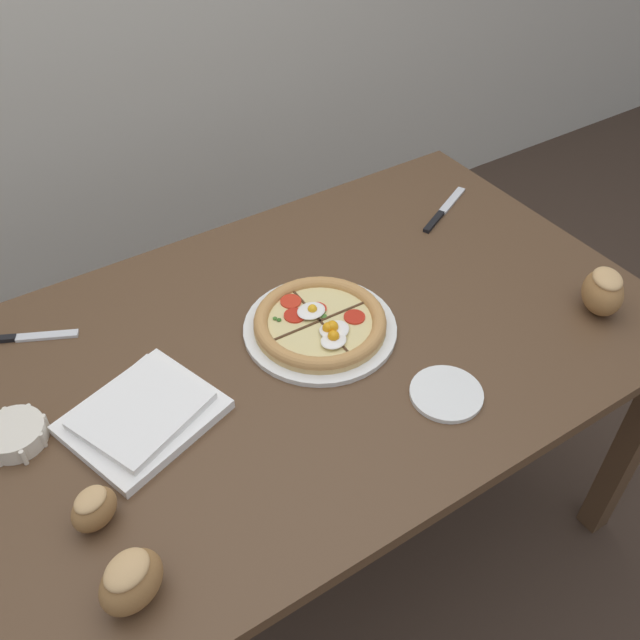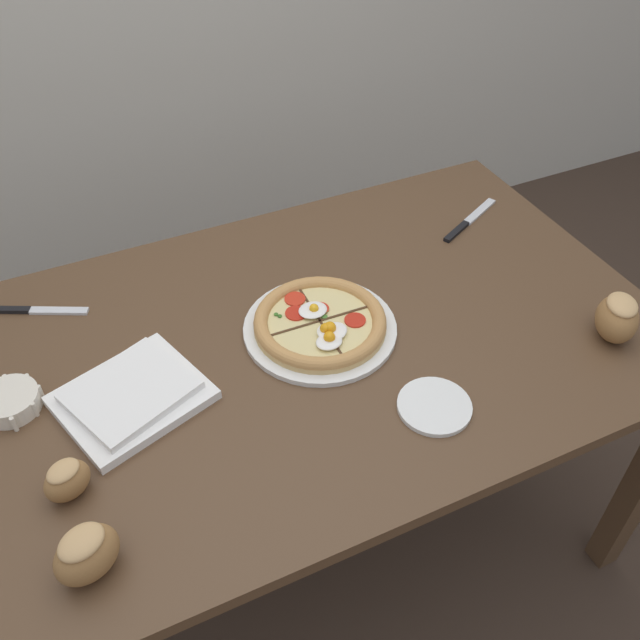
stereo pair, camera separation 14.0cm
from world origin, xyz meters
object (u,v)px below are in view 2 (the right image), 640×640
Objects in this scene: bread_piece_near at (67,480)px; knife_main at (469,220)px; napkin_folded at (132,395)px; bread_piece_mid at (86,553)px; knife_spare at (37,310)px; ramekin_bowl at (10,401)px; side_saucer at (434,406)px; pizza at (320,324)px; bread_piece_far at (617,317)px; dining_table at (303,369)px.

bread_piece_near is 0.45× the size of knife_main.
napkin_folded is 0.34m from bread_piece_mid.
napkin_folded is 0.21m from bread_piece_near.
bread_piece_mid reaches higher than knife_spare.
ramekin_bowl is 1.13m from knife_main.
ramekin_bowl reaches higher than knife_spare.
knife_main is (1.05, 0.54, -0.04)m from bread_piece_mid.
side_saucer is at bearing -8.70° from bread_piece_near.
knife_spare is 0.87m from side_saucer.
knife_spare is at bearing 149.58° from pizza.
ramekin_bowl is 0.86× the size of bread_piece_far.
pizza is 2.74× the size of ramekin_bowl.
dining_table is at bearing 19.35° from bread_piece_near.
bread_piece_mid reaches higher than pizza.
side_saucer is (0.15, -0.27, 0.10)m from dining_table.
side_saucer is (0.11, -0.28, -0.02)m from pizza.
dining_table is 11.00× the size of bread_piece_far.
dining_table is 12.78× the size of ramekin_bowl.
side_saucer is at bearing -24.94° from ramekin_bowl.
knife_spare is at bearing 137.09° from side_saucer.
pizza reaches higher than knife_main.
bread_piece_far is at bearing 3.42° from bread_piece_mid.
bread_piece_far reaches higher than knife_spare.
knife_spare and side_saucer have the same top height.
ramekin_bowl is 0.54× the size of knife_main.
ramekin_bowl is at bearing 161.42° from knife_main.
bread_piece_mid is at bearing -175.37° from side_saucer.
bread_piece_near is at bearing -132.12° from napkin_folded.
ramekin_bowl is 0.22m from napkin_folded.
bread_piece_far is at bearing -2.57° from knife_spare.
ramekin_bowl is at bearing 106.30° from bread_piece_near.
dining_table is 4.67× the size of pizza.
ramekin_bowl is 1.21× the size of bread_piece_near.
side_saucer is (0.51, -0.25, -0.01)m from napkin_folded.
napkin_folded is 0.98m from bread_piece_far.
bread_piece_far is at bearing -4.56° from bread_piece_near.
bread_piece_far reaches higher than pizza.
knife_main is at bearing 20.08° from bread_piece_near.
dining_table is 0.33m from side_saucer.
bread_piece_far is at bearing 1.64° from side_saucer.
bread_piece_near is 0.69× the size of side_saucer.
bread_piece_mid reaches higher than bread_piece_near.
knife_main and knife_spare have the same top height.
pizza is 0.63m from bread_piece_mid.
bread_piece_mid is 0.65m from side_saucer.
bread_piece_mid is 0.61× the size of knife_spare.
bread_piece_near reaches higher than dining_table.
knife_spare is (-1.08, 0.58, -0.05)m from bread_piece_far.
bread_piece_far is (0.54, -0.27, 0.03)m from pizza.
ramekin_bowl is 0.27m from knife_spare.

